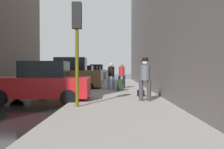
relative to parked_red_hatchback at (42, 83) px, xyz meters
name	(u,v)px	position (x,y,z in m)	size (l,w,h in m)	color
ground_plane	(1,98)	(-2.65, 1.95, -0.85)	(120.00, 120.00, 0.00)	black
sidewalk	(118,96)	(3.35, 1.95, -0.77)	(4.00, 40.00, 0.15)	gray
parked_red_hatchback	(42,83)	(0.00, 0.00, 0.00)	(4.23, 2.11, 1.79)	#B2191E
parked_bronze_suv	(69,75)	(0.00, 6.42, 0.18)	(4.62, 2.11, 2.25)	brown
parked_blue_sedan	(81,76)	(0.00, 12.49, 0.00)	(4.27, 2.18, 1.79)	navy
parked_gray_coupe	(88,74)	(0.00, 18.48, 0.00)	(4.27, 2.19, 1.79)	slate
parked_silver_sedan	(92,73)	(0.00, 24.86, 0.00)	(4.22, 2.09, 1.79)	#B7BABF
parked_white_van	(96,72)	(0.00, 31.15, 0.18)	(4.64, 2.15, 2.25)	silver
fire_hydrant	(97,82)	(1.80, 8.33, -0.35)	(0.42, 0.22, 0.70)	red
traffic_light	(77,31)	(1.85, -2.10, 1.91)	(0.32, 0.32, 3.60)	#514C0F
pedestrian_in_jeans	(111,75)	(2.94, 5.19, 0.26)	(0.52, 0.46, 1.71)	#728CB2
pedestrian_with_beanie	(145,77)	(4.40, -0.48, 0.29)	(0.53, 0.48, 1.78)	#333338
pedestrian_in_red_jacket	(122,74)	(3.65, 6.49, 0.26)	(0.53, 0.48, 1.71)	black
rolling_suitcase	(120,85)	(3.51, 4.49, -0.36)	(0.46, 0.62, 1.04)	black
duffel_bag	(141,93)	(4.42, 1.33, -0.56)	(0.32, 0.44, 0.28)	black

